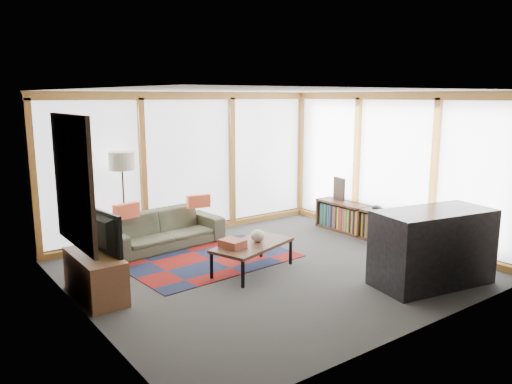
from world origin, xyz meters
TOP-DOWN VIEW (x-y plane):
  - ground at (0.00, 0.00)m, footprint 5.50×5.50m
  - room_envelope at (0.49, 0.56)m, footprint 5.52×5.02m
  - rug at (-0.53, 0.88)m, footprint 2.66×1.81m
  - sofa at (-0.83, 1.95)m, footprint 2.14×1.01m
  - pillow_left at (-1.45, 1.92)m, footprint 0.44×0.21m
  - pillow_right at (-0.14, 1.91)m, footprint 0.42×0.18m
  - floor_lamp at (-1.43, 2.07)m, footprint 0.42×0.42m
  - coffee_table at (-0.30, 0.08)m, footprint 1.40×0.98m
  - book_stack at (-0.63, 0.10)m, footprint 0.33×0.38m
  - vase at (-0.18, 0.11)m, footprint 0.25×0.25m
  - bookshelf at (2.43, 0.35)m, footprint 0.40×2.20m
  - bowl_a at (2.39, -0.23)m, footprint 0.21×0.21m
  - bowl_b at (2.43, 0.11)m, footprint 0.18×0.18m
  - shelf_picture at (2.53, 1.12)m, footprint 0.10×0.33m
  - tv_console at (-2.47, 0.49)m, footprint 0.47×1.13m
  - television at (-2.41, 0.54)m, footprint 0.23×0.95m
  - bar_counter at (1.38, -1.75)m, footprint 1.74×1.05m

SIDE VIEW (x-z plane):
  - ground at x=0.00m, z-range 0.00..0.00m
  - rug at x=-0.53m, z-range 0.00..0.01m
  - coffee_table at x=-0.30m, z-range 0.00..0.42m
  - bookshelf at x=2.43m, z-range 0.00..0.55m
  - tv_console at x=-2.47m, z-range 0.00..0.56m
  - sofa at x=-0.83m, z-range 0.00..0.61m
  - book_stack at x=-0.63m, z-range 0.42..0.53m
  - vase at x=-0.18m, z-range 0.42..0.60m
  - bar_counter at x=1.38m, z-range 0.00..1.03m
  - bowl_b at x=2.43m, z-range 0.55..0.63m
  - bowl_a at x=2.39m, z-range 0.55..0.65m
  - pillow_right at x=-0.14m, z-range 0.61..0.83m
  - pillow_left at x=-1.45m, z-range 0.61..0.84m
  - shelf_picture at x=2.53m, z-range 0.55..0.98m
  - floor_lamp at x=-1.43m, z-range 0.00..1.66m
  - television at x=-2.41m, z-range 0.56..1.11m
  - room_envelope at x=0.49m, z-range 0.23..2.85m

